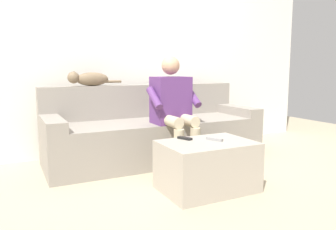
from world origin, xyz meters
The scene contains 8 objects.
ground_plane centered at (0.00, 0.60, 0.00)m, with size 8.00×8.00×0.00m, color tan.
back_wall centered at (0.00, -0.68, 1.24)m, with size 5.20×0.06×2.47m, color silver.
couch centered at (0.00, -0.11, 0.29)m, with size 2.39×0.81×0.83m.
coffee_table centered at (0.00, 0.97, 0.21)m, with size 0.76×0.54×0.42m.
person_solo_seated centered at (-0.05, 0.25, 0.65)m, with size 0.51×0.55×1.15m.
cat_on_backrest centered at (0.65, -0.40, 0.91)m, with size 0.60×0.13×0.16m.
remote_black centered at (0.12, 0.80, 0.43)m, with size 0.14×0.04×0.02m, color black.
remote_gray centered at (-0.08, 0.96, 0.43)m, with size 0.15×0.03×0.02m, color gray.
Camera 1 is at (1.50, 3.24, 1.02)m, focal length 35.40 mm.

